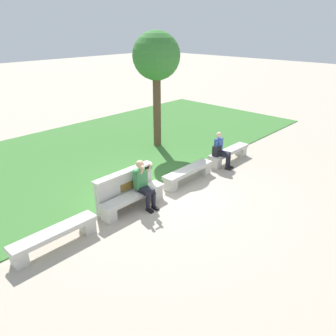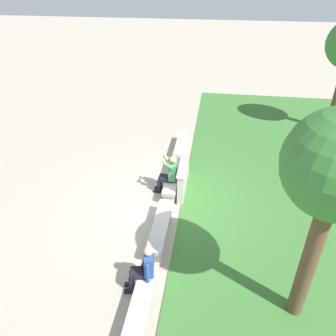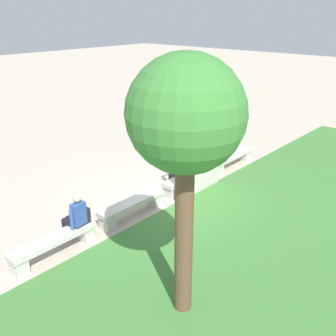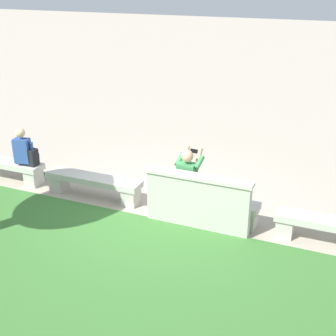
% 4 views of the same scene
% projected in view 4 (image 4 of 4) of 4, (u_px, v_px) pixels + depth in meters
% --- Properties ---
extents(ground_plane, '(80.00, 80.00, 0.00)m').
position_uv_depth(ground_plane, '(146.00, 207.00, 9.06)').
color(ground_plane, '#B2A593').
extents(bench_near, '(2.03, 0.40, 0.45)m').
position_uv_depth(bench_near, '(203.00, 204.00, 8.53)').
color(bench_near, beige).
rests_on(bench_near, ground).
extents(bench_mid, '(2.03, 0.40, 0.45)m').
position_uv_depth(bench_mid, '(94.00, 183.00, 9.36)').
color(bench_mid, beige).
rests_on(bench_mid, ground).
extents(bench_far, '(2.03, 0.40, 0.45)m').
position_uv_depth(bench_far, '(2.00, 166.00, 10.20)').
color(bench_far, beige).
rests_on(bench_far, ground).
extents(backrest_wall_with_plaque, '(1.92, 0.24, 1.01)m').
position_uv_depth(backrest_wall_with_plaque, '(198.00, 201.00, 8.15)').
color(backrest_wall_with_plaque, beige).
rests_on(backrest_wall_with_plaque, ground).
extents(person_photographer, '(0.49, 0.74, 1.32)m').
position_uv_depth(person_photographer, '(190.00, 178.00, 8.53)').
color(person_photographer, black).
rests_on(person_photographer, ground).
extents(person_distant, '(0.48, 0.71, 1.26)m').
position_uv_depth(person_distant, '(26.00, 153.00, 9.88)').
color(person_distant, black).
rests_on(person_distant, ground).
extents(backpack, '(0.28, 0.24, 0.43)m').
position_uv_depth(backpack, '(31.00, 157.00, 9.79)').
color(backpack, black).
rests_on(backpack, bench_far).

